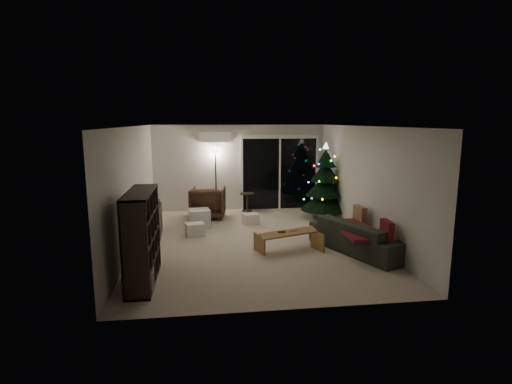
{
  "coord_description": "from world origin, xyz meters",
  "views": [
    {
      "loc": [
        -1.05,
        -8.37,
        2.62
      ],
      "look_at": [
        0.1,
        0.3,
        1.05
      ],
      "focal_mm": 28.0,
      "sensor_mm": 36.0,
      "label": 1
    }
  ],
  "objects_px": {
    "media_cabinet": "(152,221)",
    "sofa": "(360,236)",
    "bookshelf": "(130,238)",
    "armchair": "(208,202)",
    "coffee_table": "(289,242)",
    "christmas_tree": "(325,181)"
  },
  "relations": [
    {
      "from": "bookshelf",
      "to": "media_cabinet",
      "type": "bearing_deg",
      "value": 71.5
    },
    {
      "from": "media_cabinet",
      "to": "armchair",
      "type": "relative_size",
      "value": 1.15
    },
    {
      "from": "coffee_table",
      "to": "sofa",
      "type": "bearing_deg",
      "value": -27.97
    },
    {
      "from": "media_cabinet",
      "to": "sofa",
      "type": "xyz_separation_m",
      "value": [
        4.3,
        -1.73,
        -0.01
      ]
    },
    {
      "from": "sofa",
      "to": "coffee_table",
      "type": "distance_m",
      "value": 1.44
    },
    {
      "from": "bookshelf",
      "to": "coffee_table",
      "type": "height_order",
      "value": "bookshelf"
    },
    {
      "from": "bookshelf",
      "to": "sofa",
      "type": "relative_size",
      "value": 0.69
    },
    {
      "from": "media_cabinet",
      "to": "coffee_table",
      "type": "distance_m",
      "value": 3.27
    },
    {
      "from": "armchair",
      "to": "coffee_table",
      "type": "bearing_deg",
      "value": 124.39
    },
    {
      "from": "bookshelf",
      "to": "armchair",
      "type": "distance_m",
      "value": 4.5
    },
    {
      "from": "media_cabinet",
      "to": "coffee_table",
      "type": "bearing_deg",
      "value": -30.42
    },
    {
      "from": "bookshelf",
      "to": "sofa",
      "type": "height_order",
      "value": "bookshelf"
    },
    {
      "from": "bookshelf",
      "to": "sofa",
      "type": "distance_m",
      "value": 4.44
    },
    {
      "from": "media_cabinet",
      "to": "bookshelf",
      "type": "bearing_deg",
      "value": -92.46
    },
    {
      "from": "sofa",
      "to": "coffee_table",
      "type": "height_order",
      "value": "sofa"
    },
    {
      "from": "bookshelf",
      "to": "christmas_tree",
      "type": "distance_m",
      "value": 5.87
    },
    {
      "from": "bookshelf",
      "to": "coffee_table",
      "type": "xyz_separation_m",
      "value": [
        2.88,
        1.22,
        -0.56
      ]
    },
    {
      "from": "bookshelf",
      "to": "armchair",
      "type": "bearing_deg",
      "value": 54.68
    },
    {
      "from": "bookshelf",
      "to": "media_cabinet",
      "type": "distance_m",
      "value": 2.78
    },
    {
      "from": "sofa",
      "to": "coffee_table",
      "type": "relative_size",
      "value": 1.74
    },
    {
      "from": "coffee_table",
      "to": "christmas_tree",
      "type": "distance_m",
      "value": 3.16
    },
    {
      "from": "sofa",
      "to": "armchair",
      "type": "bearing_deg",
      "value": 19.29
    }
  ]
}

